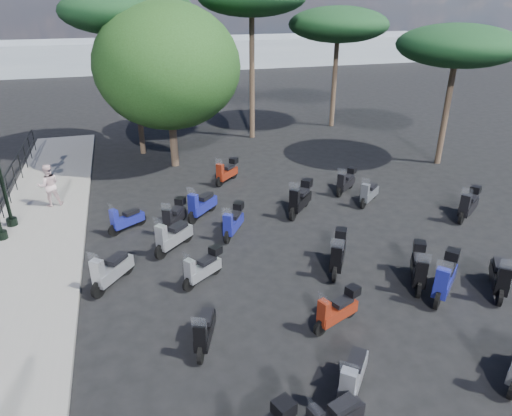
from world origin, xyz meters
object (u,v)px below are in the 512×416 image
object	(u,v)px
scooter_10	(202,205)
scooter_20	(499,278)
pine_2	(128,11)
scooter_21	(300,199)
scooter_25	(445,278)
scooter_5	(126,220)
scooter_11	(174,217)
scooter_12	(352,377)
scooter_19	(419,268)
scooter_4	(111,271)
scooter_22	(346,182)
pedestrian_far	(49,185)
scooter_16	(227,172)
scooter_9	(173,237)
broadleaf_tree	(168,67)
scooter_8	(205,331)
scooter_15	(233,222)
scooter_27	(469,205)
pine_3	(458,46)
pine_1	(338,25)
scooter_3	(203,268)
scooter_28	(369,194)
scooter_14	(338,254)
scooter_13	(337,310)

from	to	relation	value
scooter_10	scooter_20	world-z (taller)	scooter_20
pine_2	scooter_21	bearing A→B (deg)	-60.29
scooter_20	scooter_25	size ratio (longest dim) A/B	0.99
scooter_5	scooter_11	bearing A→B (deg)	-135.62
scooter_12	scooter_19	distance (m)	4.67
scooter_4	scooter_22	size ratio (longest dim) A/B	1.12
pedestrian_far	scooter_16	distance (m)	6.99
scooter_9	scooter_16	xyz separation A→B (m)	(2.94, 5.21, -0.01)
broadleaf_tree	scooter_12	bearing A→B (deg)	-83.72
scooter_20	pine_2	size ratio (longest dim) A/B	0.19
scooter_8	scooter_20	size ratio (longest dim) A/B	1.01
scooter_5	scooter_4	bearing A→B (deg)	139.03
scooter_15	scooter_25	bearing A→B (deg)	166.05
scooter_8	broadleaf_tree	size ratio (longest dim) A/B	0.20
scooter_15	scooter_27	world-z (taller)	scooter_27
scooter_19	pine_3	size ratio (longest dim) A/B	0.24
pedestrian_far	scooter_16	world-z (taller)	pedestrian_far
scooter_8	scooter_27	bearing A→B (deg)	-138.18
scooter_4	scooter_10	world-z (taller)	same
pedestrian_far	pine_1	distance (m)	18.02
scooter_9	pine_2	xyz separation A→B (m)	(-0.27, 10.36, 6.21)
scooter_3	scooter_5	bearing A→B (deg)	-7.86
scooter_21	pine_2	size ratio (longest dim) A/B	0.19
scooter_28	pine_3	bearing A→B (deg)	-99.06
scooter_12	scooter_27	distance (m)	9.92
pedestrian_far	broadleaf_tree	bearing A→B (deg)	-156.01
pedestrian_far	scooter_5	distance (m)	3.76
scooter_5	scooter_12	bearing A→B (deg)	172.96
scooter_3	scooter_4	xyz separation A→B (m)	(-2.44, 0.52, 0.03)
scooter_9	scooter_27	bearing A→B (deg)	-135.78
scooter_14	scooter_28	world-z (taller)	scooter_14
scooter_3	scooter_22	xyz separation A→B (m)	(6.75, 4.73, 0.01)
scooter_9	scooter_21	distance (m)	5.04
scooter_13	scooter_27	bearing A→B (deg)	-82.46
scooter_5	scooter_12	distance (m)	9.50
pedestrian_far	scooter_12	world-z (taller)	pedestrian_far
scooter_5	scooter_21	xyz separation A→B (m)	(6.19, -0.35, 0.14)
scooter_12	scooter_22	size ratio (longest dim) A/B	1.05
scooter_4	scooter_19	xyz separation A→B (m)	(8.13, -2.31, 0.03)
scooter_22	scooter_12	bearing A→B (deg)	114.28
scooter_13	scooter_22	distance (m)	8.49
scooter_8	scooter_21	bearing A→B (deg)	-106.88
scooter_5	scooter_27	distance (m)	12.10
scooter_3	scooter_9	bearing A→B (deg)	-18.87
pine_3	pine_2	bearing A→B (deg)	157.55
scooter_8	scooter_5	bearing A→B (deg)	-55.65
pedestrian_far	pine_1	size ratio (longest dim) A/B	0.24
scooter_25	scooter_15	bearing A→B (deg)	1.26
scooter_5	scooter_11	world-z (taller)	scooter_11
scooter_9	scooter_11	world-z (taller)	scooter_9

